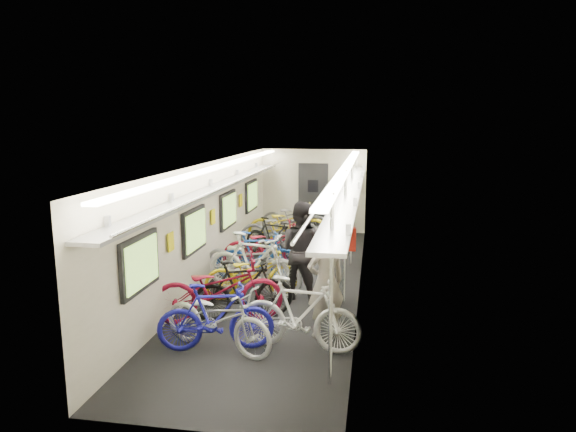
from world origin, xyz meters
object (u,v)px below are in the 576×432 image
(passenger_near, at_px, (326,282))
(backpack, at_px, (348,239))
(bicycle_1, at_px, (216,317))
(bicycle_0, at_px, (218,318))
(passenger_mid, at_px, (301,250))

(passenger_near, height_order, backpack, passenger_near)
(backpack, bearing_deg, bicycle_1, -143.17)
(bicycle_0, height_order, bicycle_1, bicycle_1)
(bicycle_0, height_order, passenger_mid, passenger_mid)
(passenger_near, distance_m, backpack, 1.12)
(passenger_mid, height_order, backpack, passenger_mid)
(bicycle_0, xyz_separation_m, passenger_mid, (0.84, 2.37, 0.42))
(passenger_mid, bearing_deg, bicycle_0, 87.82)
(passenger_near, relative_size, backpack, 4.43)
(passenger_mid, bearing_deg, bicycle_1, 87.31)
(bicycle_0, relative_size, bicycle_1, 1.10)
(bicycle_0, xyz_separation_m, backpack, (1.71, 1.73, 0.81))
(bicycle_0, xyz_separation_m, bicycle_1, (-0.03, -0.01, 0.02))
(passenger_mid, bearing_deg, backpack, 161.00)
(bicycle_1, xyz_separation_m, backpack, (1.73, 1.74, 0.79))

